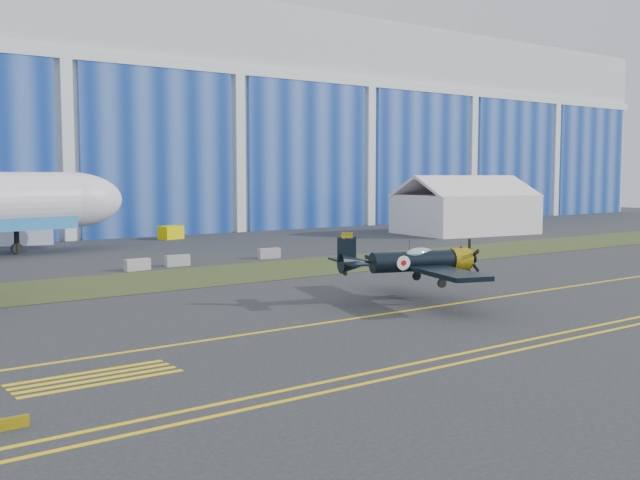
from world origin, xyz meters
TOP-DOWN VIEW (x-y plane):
  - ground at (0.00, 0.00)m, footprint 260.00×260.00m
  - grass_median at (0.00, 14.00)m, footprint 260.00×10.00m
  - hangar at (0.00, 71.79)m, footprint 220.00×45.70m
  - taxiway_centreline at (0.00, -5.00)m, footprint 200.00×0.20m
  - edge_line_near at (0.00, -14.50)m, footprint 80.00×0.20m
  - edge_line_far at (0.00, -13.50)m, footprint 80.00×0.20m
  - hold_short_ladder at (-18.00, -8.10)m, footprint 6.00×2.40m
  - guard_board_left at (-22.00, -12.00)m, footprint 1.20×0.15m
  - warbird at (2.53, -3.16)m, footprint 12.76×14.09m
  - tent at (43.33, 30.11)m, footprint 17.15×13.55m
  - shipping_container at (-5.70, 47.42)m, footprint 6.66×3.95m
  - tug at (10.03, 44.54)m, footprint 2.97×2.32m
  - gse_box at (48.73, 42.88)m, footprint 3.31×1.94m
  - barrier_a at (-4.45, 20.00)m, footprint 2.04×0.77m
  - barrier_b at (-0.77, 20.65)m, footprint 2.02×0.66m
  - barrier_c at (8.19, 20.93)m, footprint 2.05×0.80m

SIDE VIEW (x-z plane):
  - ground at x=0.00m, z-range 0.00..0.00m
  - taxiway_centreline at x=0.00m, z-range 0.00..0.02m
  - edge_line_near at x=0.00m, z-range 0.00..0.02m
  - edge_line_far at x=0.00m, z-range 0.00..0.02m
  - hold_short_ladder at x=-18.00m, z-range 0.00..0.02m
  - grass_median at x=0.00m, z-range 0.01..0.03m
  - guard_board_left at x=-22.00m, z-range 0.00..0.35m
  - barrier_a at x=-4.45m, z-range 0.00..0.90m
  - barrier_b at x=-0.77m, z-range 0.00..0.90m
  - barrier_c at x=8.19m, z-range 0.00..0.90m
  - tug at x=10.03m, z-range 0.00..1.52m
  - gse_box at x=48.73m, z-range 0.00..1.91m
  - shipping_container at x=-5.70m, z-range 0.00..2.70m
  - warbird at x=2.53m, z-range 0.63..4.12m
  - tent at x=43.33m, z-range 0.00..7.31m
  - hangar at x=0.00m, z-range -0.04..29.96m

